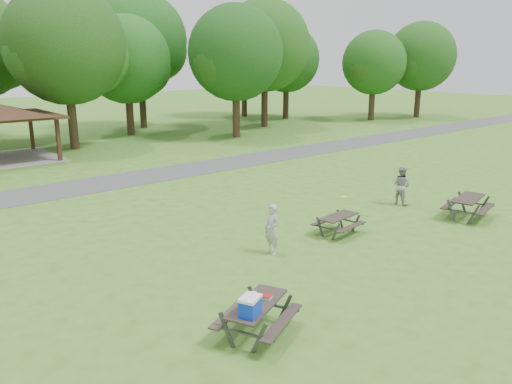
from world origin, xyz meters
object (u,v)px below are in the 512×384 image
object	(u,v)px
frisbee_thrower	(272,229)
frisbee_catcher	(401,185)
picnic_table_middle	(338,220)
picnic_table_near	(255,308)

from	to	relation	value
frisbee_thrower	frisbee_catcher	world-z (taller)	frisbee_catcher
frisbee_catcher	picnic_table_middle	bearing A→B (deg)	99.67
picnic_table_middle	frisbee_thrower	distance (m)	3.08
picnic_table_middle	frisbee_thrower	world-z (taller)	frisbee_thrower
picnic_table_near	picnic_table_middle	xyz separation A→B (m)	(6.72, 3.42, -0.22)
picnic_table_middle	frisbee_thrower	size ratio (longest dim) A/B	1.07
picnic_table_near	picnic_table_middle	bearing A→B (deg)	26.97
picnic_table_middle	picnic_table_near	bearing A→B (deg)	-153.03
frisbee_thrower	frisbee_catcher	xyz separation A→B (m)	(8.02, 0.68, 0.01)
picnic_table_near	frisbee_catcher	distance (m)	12.42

